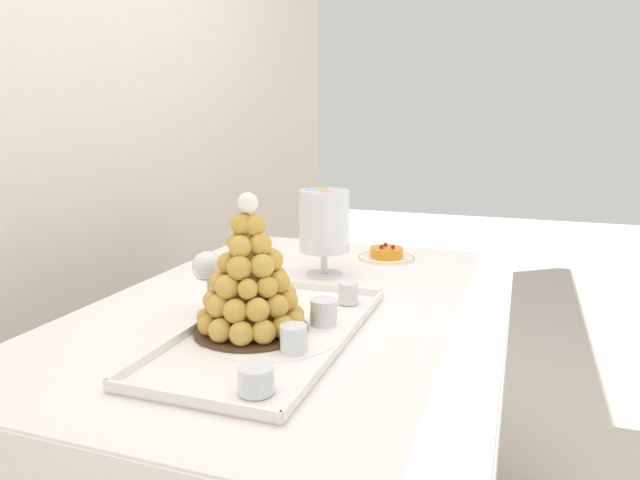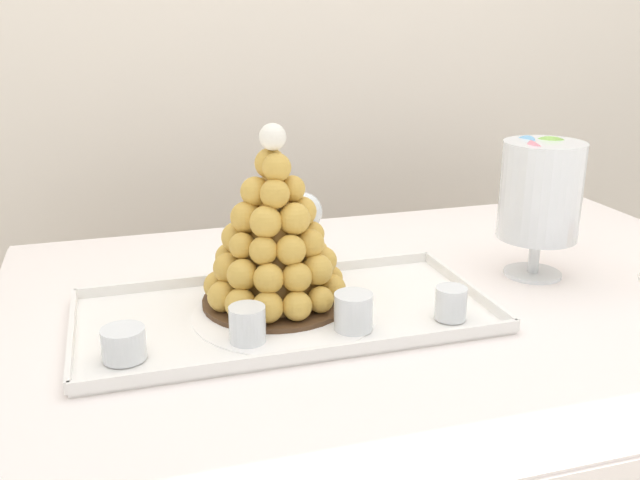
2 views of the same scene
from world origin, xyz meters
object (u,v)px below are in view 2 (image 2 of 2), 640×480
croquembouche (274,239)px  dessert_cup_mid_left (248,325)px  dessert_cup_mid_right (451,304)px  wine_glass (303,215)px  serving_tray (285,314)px  dessert_cup_left (124,345)px  macaron_goblet (541,192)px  dessert_cup_centre (353,313)px

croquembouche → dessert_cup_mid_left: croquembouche is taller
croquembouche → dessert_cup_mid_right: bearing=-29.3°
wine_glass → serving_tray: bearing=-113.4°
dessert_cup_left → macaron_goblet: 0.77m
dessert_cup_centre → wine_glass: (0.00, 0.29, 0.08)m
croquembouche → dessert_cup_centre: bearing=-55.6°
dessert_cup_left → dessert_cup_centre: (0.34, -0.00, 0.01)m
serving_tray → dessert_cup_mid_right: 0.27m
croquembouche → dessert_cup_mid_left: (-0.07, -0.13, -0.09)m
macaron_goblet → wine_glass: bearing=159.7°
dessert_cup_centre → macaron_goblet: (0.40, 0.14, 0.13)m
dessert_cup_mid_left → macaron_goblet: (0.57, 0.13, 0.13)m
dessert_cup_mid_right → dessert_cup_mid_left: bearing=177.5°
serving_tray → wine_glass: 0.24m
serving_tray → dessert_cup_mid_left: 0.12m
dessert_cup_mid_left → wine_glass: (0.16, 0.28, 0.08)m
dessert_cup_left → macaron_goblet: size_ratio=0.23×
dessert_cup_mid_left → dessert_cup_centre: (0.16, -0.01, 0.00)m
macaron_goblet → dessert_cup_left: bearing=-169.6°
croquembouche → dessert_cup_mid_right: croquembouche is taller
dessert_cup_left → dessert_cup_centre: dessert_cup_centre is taller
serving_tray → dessert_cup_mid_left: (-0.08, -0.08, 0.03)m
macaron_goblet → wine_glass: size_ratio=1.75×
wine_glass → dessert_cup_mid_right: bearing=-61.7°
dessert_cup_mid_right → wine_glass: bearing=118.3°
serving_tray → dessert_cup_mid_right: size_ratio=12.72×
serving_tray → macaron_goblet: size_ratio=2.49×
croquembouche → dessert_cup_left: 0.29m
croquembouche → dessert_cup_left: (-0.25, -0.13, -0.09)m
dessert_cup_mid_right → serving_tray: bearing=158.7°
croquembouche → wine_glass: 0.18m
dessert_cup_centre → dessert_cup_mid_left: bearing=178.0°
dessert_cup_mid_left → wine_glass: bearing=60.0°
dessert_cup_mid_left → macaron_goblet: bearing=13.2°
dessert_cup_mid_right → macaron_goblet: 0.31m
croquembouche → wine_glass: croquembouche is taller
serving_tray → macaron_goblet: (0.49, 0.05, 0.15)m
croquembouche → dessert_cup_mid_right: 0.30m
macaron_goblet → croquembouche: bearing=-179.3°
dessert_cup_mid_left → dessert_cup_centre: size_ratio=0.91×
croquembouche → macaron_goblet: 0.50m
croquembouche → dessert_cup_centre: (0.09, -0.13, -0.09)m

